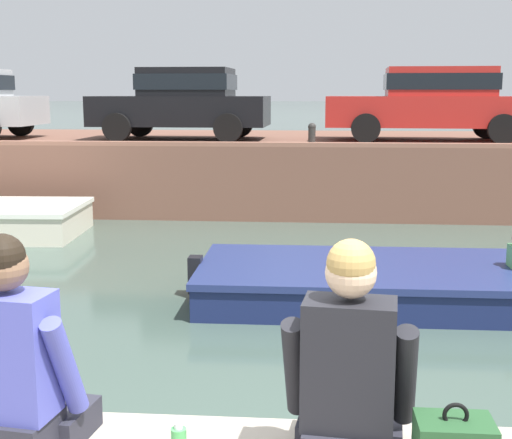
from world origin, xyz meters
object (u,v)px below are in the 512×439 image
(car_centre_red, at_px, (433,101))
(mooring_bollard_mid, at_px, (312,134))
(person_seated_left, at_px, (16,371))
(car_left_inner_black, at_px, (183,101))
(motorboat_passing, at_px, (466,285))
(person_seated_right, at_px, (349,381))

(car_centre_red, relative_size, mooring_bollard_mid, 10.00)
(person_seated_left, bearing_deg, car_left_inner_black, 97.31)
(motorboat_passing, xyz_separation_m, car_left_inner_black, (-4.70, 7.21, 2.08))
(motorboat_passing, relative_size, car_centre_red, 1.59)
(mooring_bollard_mid, distance_m, person_seated_right, 11.07)
(motorboat_passing, distance_m, person_seated_right, 6.00)
(motorboat_passing, xyz_separation_m, person_seated_left, (-3.05, -5.66, 1.11))
(car_left_inner_black, bearing_deg, mooring_bollard_mid, -32.66)
(person_seated_right, bearing_deg, motorboat_passing, 73.52)
(car_left_inner_black, xyz_separation_m, mooring_bollard_mid, (2.82, -1.81, -0.61))
(motorboat_passing, bearing_deg, person_seated_left, -118.31)
(car_centre_red, relative_size, person_seated_right, 4.61)
(car_left_inner_black, distance_m, car_centre_red, 5.38)
(car_left_inner_black, height_order, person_seated_right, car_left_inner_black)
(motorboat_passing, distance_m, car_left_inner_black, 8.86)
(car_centre_red, bearing_deg, person_seated_left, -106.14)
(mooring_bollard_mid, xyz_separation_m, person_seated_right, (0.21, -11.06, -0.36))
(mooring_bollard_mid, bearing_deg, person_seated_right, -88.93)
(car_left_inner_black, xyz_separation_m, person_seated_right, (3.03, -12.87, -0.97))
(motorboat_passing, relative_size, mooring_bollard_mid, 15.93)
(car_centre_red, distance_m, person_seated_left, 13.44)
(car_centre_red, xyz_separation_m, mooring_bollard_mid, (-2.56, -1.81, -0.61))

